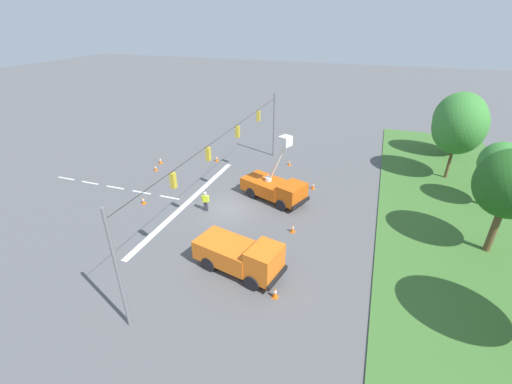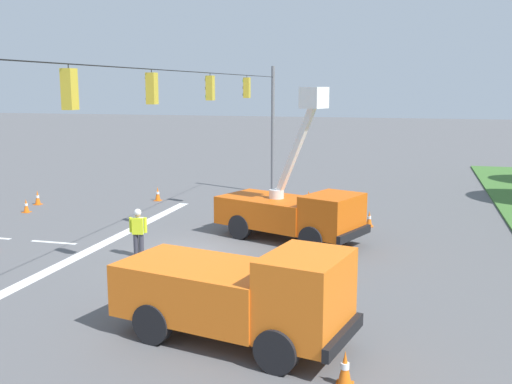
% 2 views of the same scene
% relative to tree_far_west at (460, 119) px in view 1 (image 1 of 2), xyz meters
% --- Properties ---
extents(ground_plane, '(200.00, 200.00, 0.00)m').
position_rel_tree_far_west_xyz_m(ground_plane, '(19.86, -19.39, -4.39)').
color(ground_plane, '#565659').
extents(grass_verge, '(56.00, 12.00, 0.10)m').
position_rel_tree_far_west_xyz_m(grass_verge, '(19.86, -1.39, -4.34)').
color(grass_verge, '#3D6B2D').
rests_on(grass_verge, ground).
extents(lane_markings, '(17.60, 15.25, 0.01)m').
position_rel_tree_far_west_xyz_m(lane_markings, '(19.86, -24.65, -4.39)').
color(lane_markings, silver).
rests_on(lane_markings, ground).
extents(signal_gantry, '(26.20, 0.33, 7.20)m').
position_rel_tree_far_west_xyz_m(signal_gantry, '(19.89, -19.39, 0.19)').
color(signal_gantry, slate).
rests_on(signal_gantry, ground).
extents(tree_far_west, '(5.01, 5.44, 7.26)m').
position_rel_tree_far_west_xyz_m(tree_far_west, '(0.00, 0.00, 0.00)').
color(tree_far_west, brown).
rests_on(tree_far_west, ground).
extents(tree_west, '(5.34, 4.72, 8.23)m').
position_rel_tree_far_west_xyz_m(tree_west, '(6.98, -1.27, 1.07)').
color(tree_west, brown).
rests_on(tree_west, ground).
extents(tree_centre, '(3.53, 3.32, 5.73)m').
position_rel_tree_far_west_xyz_m(tree_centre, '(12.13, 1.30, -0.42)').
color(tree_centre, brown).
rests_on(tree_centre, ground).
extents(tree_east, '(4.41, 4.29, 7.45)m').
position_rel_tree_far_west_xyz_m(tree_east, '(19.24, -0.10, 0.80)').
color(tree_east, brown).
rests_on(tree_east, ground).
extents(utility_truck_bucket_lift, '(4.45, 6.40, 6.06)m').
position_rel_tree_far_west_xyz_m(utility_truck_bucket_lift, '(17.05, -16.10, -3.13)').
color(utility_truck_bucket_lift, '#D6560F').
rests_on(utility_truck_bucket_lift, ground).
extents(utility_truck_support_near, '(3.49, 6.13, 2.40)m').
position_rel_tree_far_west_xyz_m(utility_truck_support_near, '(26.87, -15.41, -3.17)').
color(utility_truck_support_near, orange).
rests_on(utility_truck_support_near, ground).
extents(road_worker, '(0.30, 0.64, 1.77)m').
position_rel_tree_far_west_xyz_m(road_worker, '(20.83, -21.01, -3.39)').
color(road_worker, '#383842').
rests_on(road_worker, ground).
extents(traffic_cone_foreground_left, '(0.36, 0.36, 0.76)m').
position_rel_tree_far_west_xyz_m(traffic_cone_foreground_left, '(10.70, -24.83, -4.02)').
color(traffic_cone_foreground_left, orange).
rests_on(traffic_cone_foreground_left, ground).
extents(traffic_cone_foreground_right, '(0.36, 0.36, 0.68)m').
position_rel_tree_far_west_xyz_m(traffic_cone_foreground_right, '(21.60, -26.66, -4.07)').
color(traffic_cone_foreground_right, orange).
rests_on(traffic_cone_foreground_right, ground).
extents(traffic_cone_mid_left, '(0.36, 0.36, 0.68)m').
position_rel_tree_far_west_xyz_m(traffic_cone_mid_left, '(15.17, -29.79, -4.06)').
color(traffic_cone_mid_left, orange).
rests_on(traffic_cone_mid_left, ground).
extents(traffic_cone_mid_right, '(0.36, 0.36, 0.64)m').
position_rel_tree_far_west_xyz_m(traffic_cone_mid_right, '(9.06, -16.89, -4.09)').
color(traffic_cone_mid_right, orange).
rests_on(traffic_cone_mid_right, ground).
extents(traffic_cone_near_bucket, '(0.36, 0.36, 0.72)m').
position_rel_tree_far_west_xyz_m(traffic_cone_near_bucket, '(21.49, -13.37, -4.04)').
color(traffic_cone_near_bucket, orange).
rests_on(traffic_cone_near_bucket, ground).
extents(traffic_cone_lane_edge_a, '(0.36, 0.36, 0.74)m').
position_rel_tree_far_west_xyz_m(traffic_cone_lane_edge_a, '(13.32, -30.43, -4.03)').
color(traffic_cone_lane_edge_a, orange).
rests_on(traffic_cone_lane_edge_a, ground).
extents(traffic_cone_lane_edge_b, '(0.36, 0.36, 0.71)m').
position_rel_tree_far_west_xyz_m(traffic_cone_lane_edge_b, '(13.84, -13.34, -4.05)').
color(traffic_cone_lane_edge_b, orange).
rests_on(traffic_cone_lane_edge_b, ground).
extents(traffic_cone_far_left, '(0.36, 0.36, 0.76)m').
position_rel_tree_far_west_xyz_m(traffic_cone_far_left, '(28.39, -12.69, -4.02)').
color(traffic_cone_far_left, orange).
rests_on(traffic_cone_far_left, ground).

